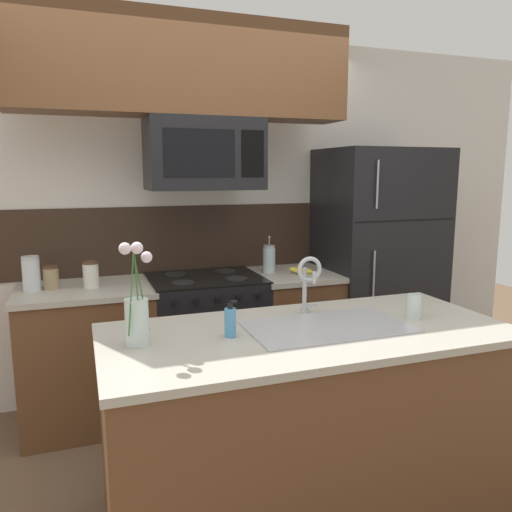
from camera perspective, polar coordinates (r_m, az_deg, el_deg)
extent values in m
plane|color=brown|center=(2.98, -0.97, -23.61)|extent=(10.00, 10.00, 0.00)
cube|color=silver|center=(3.82, -2.90, 4.58)|extent=(5.20, 0.10, 2.60)
cube|color=#332319|center=(3.71, -7.07, 2.04)|extent=(2.94, 0.01, 0.48)
cube|color=brown|center=(3.48, -18.57, -11.03)|extent=(0.81, 0.62, 0.88)
cube|color=#B2AD9E|center=(3.35, -18.98, -3.71)|extent=(0.84, 0.65, 0.03)
cube|color=brown|center=(3.77, 4.21, -8.93)|extent=(0.56, 0.62, 0.88)
cube|color=#B2AD9E|center=(3.65, 4.30, -2.14)|extent=(0.59, 0.65, 0.03)
cube|color=black|center=(3.56, -5.69, -9.77)|extent=(0.76, 0.62, 0.91)
cube|color=black|center=(3.44, -5.81, -2.50)|extent=(0.76, 0.62, 0.01)
cylinder|color=black|center=(3.27, -8.36, -3.01)|extent=(0.15, 0.15, 0.01)
cylinder|color=black|center=(3.35, -2.23, -2.58)|extent=(0.15, 0.15, 0.01)
cylinder|color=black|center=(3.53, -9.23, -2.09)|extent=(0.15, 0.15, 0.01)
cylinder|color=black|center=(3.61, -3.52, -1.72)|extent=(0.15, 0.15, 0.01)
cylinder|color=black|center=(3.09, -9.30, -5.22)|extent=(0.03, 0.02, 0.03)
cylinder|color=black|center=(3.11, -6.82, -5.04)|extent=(0.03, 0.02, 0.03)
cylinder|color=black|center=(3.15, -4.38, -4.85)|extent=(0.03, 0.02, 0.03)
cylinder|color=black|center=(3.18, -1.99, -4.65)|extent=(0.03, 0.02, 0.03)
cylinder|color=black|center=(3.23, 0.33, -4.45)|extent=(0.03, 0.02, 0.03)
cube|color=black|center=(3.34, -5.98, 11.48)|extent=(0.74, 0.40, 0.46)
cube|color=black|center=(3.13, -6.44, 11.61)|extent=(0.45, 0.00, 0.29)
cube|color=black|center=(3.23, -0.38, 11.60)|extent=(0.15, 0.00, 0.29)
cube|color=brown|center=(3.35, -8.24, 20.56)|extent=(2.13, 0.34, 0.60)
cube|color=black|center=(4.00, 13.49, -1.22)|extent=(0.86, 0.72, 1.80)
cube|color=black|center=(3.65, 16.82, 3.92)|extent=(0.82, 0.00, 0.01)
cylinder|color=#99999E|center=(3.48, 13.73, 7.96)|extent=(0.01, 0.01, 0.32)
cylinder|color=#99999E|center=(3.58, 13.23, -4.81)|extent=(0.01, 0.01, 0.69)
cylinder|color=silver|center=(3.36, -24.29, -2.02)|extent=(0.11, 0.11, 0.19)
cylinder|color=#B2B2B7|center=(3.34, -24.42, -0.21)|extent=(0.10, 0.10, 0.02)
cylinder|color=#997F5B|center=(3.36, -22.38, -2.42)|extent=(0.09, 0.09, 0.13)
cylinder|color=#4C331E|center=(3.35, -22.46, -1.20)|extent=(0.09, 0.09, 0.01)
cylinder|color=silver|center=(3.32, -18.35, -2.14)|extent=(0.10, 0.10, 0.15)
cylinder|color=#4C331E|center=(3.31, -18.42, -0.71)|extent=(0.10, 0.10, 0.02)
ellipsoid|color=yellow|center=(3.59, 5.17, -1.69)|extent=(0.17, 0.10, 0.05)
ellipsoid|color=yellow|center=(3.61, 5.15, -1.64)|extent=(0.18, 0.05, 0.07)
ellipsoid|color=yellow|center=(3.60, 5.34, -1.68)|extent=(0.18, 0.06, 0.05)
ellipsoid|color=yellow|center=(3.61, 5.31, -1.63)|extent=(0.17, 0.10, 0.05)
cylinder|color=brown|center=(3.60, 5.24, -1.21)|extent=(0.02, 0.02, 0.03)
cylinder|color=silver|center=(3.62, 1.51, -0.48)|extent=(0.09, 0.09, 0.18)
cylinder|color=#A3A3AA|center=(3.61, 1.52, 1.09)|extent=(0.08, 0.08, 0.02)
cylinder|color=#A3A3AA|center=(3.60, 1.52, 1.64)|extent=(0.01, 0.01, 0.05)
sphere|color=#A3A3AA|center=(3.60, 1.52, 2.16)|extent=(0.02, 0.02, 0.02)
cube|color=brown|center=(2.54, 5.88, -18.53)|extent=(1.87, 0.84, 0.88)
cube|color=#B2AD9E|center=(2.36, 6.07, -8.74)|extent=(1.90, 0.87, 0.03)
cube|color=#ADAFB5|center=(2.40, 8.18, -7.97)|extent=(0.76, 0.44, 0.01)
cube|color=#ADAFB5|center=(2.35, 4.29, -10.30)|extent=(0.30, 0.33, 0.15)
cube|color=#ADAFB5|center=(2.50, 11.73, -9.20)|extent=(0.30, 0.33, 0.15)
cylinder|color=#B7BABF|center=(2.62, 5.52, -6.26)|extent=(0.04, 0.04, 0.02)
cylinder|color=#B7BABF|center=(2.59, 5.57, -3.71)|extent=(0.02, 0.02, 0.22)
torus|color=#B7BABF|center=(2.51, 6.14, -1.53)|extent=(0.13, 0.02, 0.13)
cylinder|color=#B7BABF|center=(2.47, 6.68, -2.45)|extent=(0.02, 0.02, 0.06)
cube|color=#B7BABF|center=(2.62, 6.23, -5.66)|extent=(0.07, 0.01, 0.01)
cylinder|color=#4C93C6|center=(2.22, -2.96, -7.62)|extent=(0.05, 0.05, 0.13)
cylinder|color=black|center=(2.20, -2.97, -5.71)|extent=(0.02, 0.02, 0.02)
cube|color=black|center=(2.20, -2.58, -5.22)|extent=(0.03, 0.01, 0.01)
cylinder|color=silver|center=(2.62, 17.57, -5.51)|extent=(0.07, 0.07, 0.12)
cylinder|color=silver|center=(2.17, -13.45, -7.37)|extent=(0.10, 0.10, 0.20)
cylinder|color=silver|center=(2.19, -13.38, -8.98)|extent=(0.09, 0.09, 0.06)
cylinder|color=#386B2D|center=(2.12, -13.43, -3.86)|extent=(0.02, 0.04, 0.36)
sphere|color=silver|center=(2.07, -13.45, 0.90)|extent=(0.05, 0.05, 0.05)
cylinder|color=#386B2D|center=(2.10, -14.06, -3.94)|extent=(0.05, 0.07, 0.36)
sphere|color=silver|center=(2.03, -14.76, 0.83)|extent=(0.05, 0.05, 0.05)
cylinder|color=#386B2D|center=(2.14, -12.91, -4.32)|extent=(0.06, 0.01, 0.31)
sphere|color=silver|center=(2.11, -12.40, -0.13)|extent=(0.05, 0.05, 0.05)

